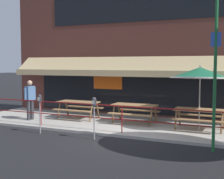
# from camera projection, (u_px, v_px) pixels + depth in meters

# --- Properties ---
(ground_plane) EXTENTS (120.00, 120.00, 0.00)m
(ground_plane) POSITION_uv_depth(u_px,v_px,m) (119.00, 138.00, 10.64)
(ground_plane) COLOR black
(patio_deck) EXTENTS (15.00, 4.00, 0.10)m
(patio_deck) POSITION_uv_depth(u_px,v_px,m) (138.00, 126.00, 12.45)
(patio_deck) COLOR #ADA89E
(patio_deck) RESTS_ON ground
(restaurant_building) EXTENTS (15.00, 1.60, 7.34)m
(restaurant_building) POSITION_uv_depth(u_px,v_px,m) (155.00, 39.00, 14.18)
(restaurant_building) COLOR brown
(restaurant_building) RESTS_ON ground
(patio_railing) EXTENTS (13.84, 0.04, 0.97)m
(patio_railing) POSITION_uv_depth(u_px,v_px,m) (122.00, 113.00, 10.84)
(patio_railing) COLOR maroon
(patio_railing) RESTS_ON patio_deck
(picnic_table_left) EXTENTS (1.80, 1.42, 0.76)m
(picnic_table_left) POSITION_uv_depth(u_px,v_px,m) (78.00, 105.00, 13.73)
(picnic_table_left) COLOR #997047
(picnic_table_left) RESTS_ON patio_deck
(picnic_table_centre) EXTENTS (1.80, 1.42, 0.76)m
(picnic_table_centre) POSITION_uv_depth(u_px,v_px,m) (134.00, 108.00, 12.69)
(picnic_table_centre) COLOR #997047
(picnic_table_centre) RESTS_ON patio_deck
(picnic_table_right) EXTENTS (1.80, 1.42, 0.76)m
(picnic_table_right) POSITION_uv_depth(u_px,v_px,m) (200.00, 113.00, 11.40)
(picnic_table_right) COLOR #997047
(picnic_table_right) RESTS_ON patio_deck
(patio_umbrella_right) EXTENTS (2.14, 2.14, 2.38)m
(patio_umbrella_right) POSITION_uv_depth(u_px,v_px,m) (200.00, 73.00, 11.20)
(patio_umbrella_right) COLOR #B7B2A8
(patio_umbrella_right) RESTS_ON patio_deck
(pedestrian_walking) EXTENTS (0.30, 0.61, 1.71)m
(pedestrian_walking) POSITION_uv_depth(u_px,v_px,m) (30.00, 98.00, 13.41)
(pedestrian_walking) COLOR #333338
(pedestrian_walking) RESTS_ON patio_deck
(parking_meter_near) EXTENTS (0.15, 0.16, 1.42)m
(parking_meter_near) POSITION_uv_depth(u_px,v_px,m) (40.00, 102.00, 11.21)
(parking_meter_near) COLOR gray
(parking_meter_near) RESTS_ON ground
(parking_meter_far) EXTENTS (0.15, 0.16, 1.42)m
(parking_meter_far) POSITION_uv_depth(u_px,v_px,m) (94.00, 105.00, 10.26)
(parking_meter_far) COLOR gray
(parking_meter_far) RESTS_ON ground
(street_sign_pole) EXTENTS (0.28, 0.09, 4.44)m
(street_sign_pole) POSITION_uv_depth(u_px,v_px,m) (215.00, 72.00, 8.76)
(street_sign_pole) COLOR #1E6033
(street_sign_pole) RESTS_ON ground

